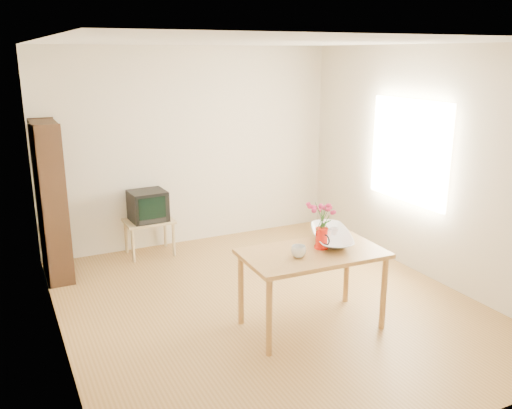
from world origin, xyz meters
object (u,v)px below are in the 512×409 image
table (313,261)px  television (148,205)px  pitcher (321,239)px  bowl (332,216)px  mug (299,251)px

table → television: bearing=110.7°
pitcher → bowl: bearing=30.7°
bowl → television: bowl is taller
table → bowl: size_ratio=2.48×
mug → table: bearing=161.1°
television → pitcher: bearing=-71.8°
bowl → pitcher: bearing=-146.3°
bowl → mug: bearing=-154.7°
mug → television: 2.70m
pitcher → mug: size_ratio=1.54×
bowl → television: bearing=116.5°
bowl → television: size_ratio=1.16×
table → pitcher: size_ratio=6.35×
table → pitcher: bearing=22.7°
pitcher → television: (-0.98, 2.50, -0.19)m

